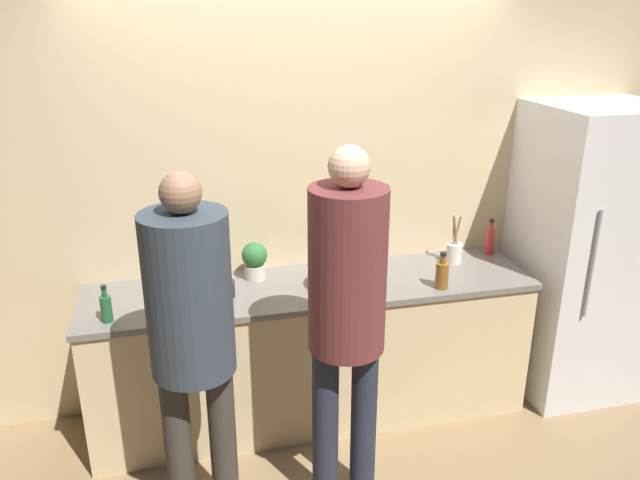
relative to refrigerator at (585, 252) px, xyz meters
name	(u,v)px	position (x,y,z in m)	size (l,w,h in m)	color
ground_plane	(326,448)	(-1.77, -0.31, -0.93)	(14.00, 14.00, 0.00)	#8C704C
wall_back	(299,199)	(-1.77, 0.38, 0.37)	(5.20, 0.06, 2.60)	#D6BC8C
counter	(311,349)	(-1.77, 0.06, -0.49)	(2.61, 0.67, 0.88)	beige
refrigerator	(585,252)	(0.00, 0.00, 0.00)	(0.78, 0.74, 1.87)	white
person_left	(191,324)	(-2.48, -0.66, 0.15)	(0.38, 0.38, 1.77)	#38332D
person_center	(347,303)	(-1.77, -0.70, 0.19)	(0.36, 0.36, 1.86)	#232838
fruit_bowl	(341,278)	(-1.62, -0.03, 0.01)	(0.34, 0.34, 0.15)	#4C3323
utensil_crock	(454,252)	(-0.83, 0.15, 0.02)	(0.10, 0.10, 0.31)	silver
bottle_amber	(442,274)	(-1.06, -0.18, 0.04)	(0.08, 0.08, 0.22)	brown
bottle_green	(106,308)	(-2.89, -0.16, 0.03)	(0.06, 0.06, 0.20)	#236033
bottle_red	(490,240)	(-0.55, 0.23, 0.04)	(0.06, 0.06, 0.24)	red
cup_black	(228,289)	(-2.26, -0.01, 0.00)	(0.07, 0.07, 0.10)	#28282D
potted_plant	(255,259)	(-2.08, 0.20, 0.07)	(0.15, 0.15, 0.23)	beige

